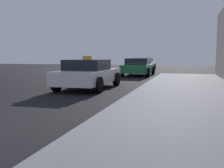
# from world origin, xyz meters

# --- Properties ---
(sidewalk) EXTENTS (4.00, 32.00, 0.15)m
(sidewalk) POSITION_xyz_m (4.00, 0.00, 0.07)
(sidewalk) COLOR slate
(sidewalk) RESTS_ON ground_plane
(car_white) EXTENTS (2.01, 4.16, 1.43)m
(car_white) POSITION_xyz_m (-0.25, 6.86, 0.65)
(car_white) COLOR white
(car_white) RESTS_ON ground_plane
(car_green) EXTENTS (2.02, 4.40, 1.27)m
(car_green) POSITION_xyz_m (0.45, 15.28, 0.65)
(car_green) COLOR #196638
(car_green) RESTS_ON ground_plane
(car_silver) EXTENTS (2.04, 4.47, 1.27)m
(car_silver) POSITION_xyz_m (-0.24, 21.94, 0.65)
(car_silver) COLOR #B7B7BF
(car_silver) RESTS_ON ground_plane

